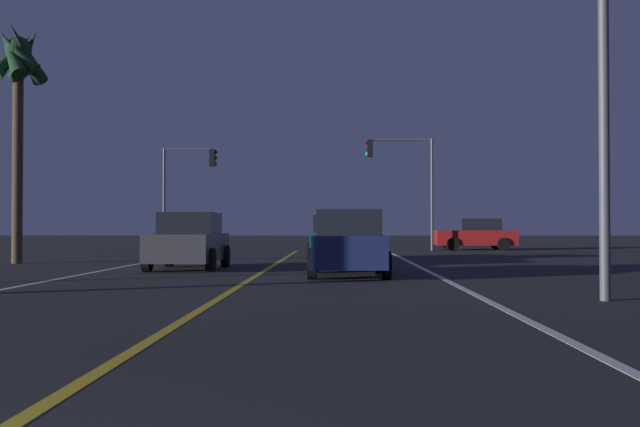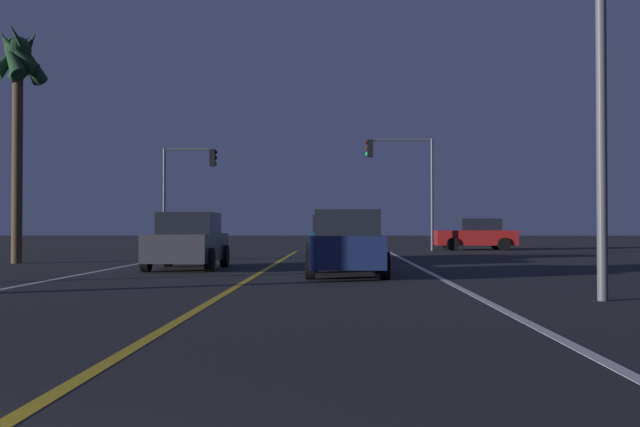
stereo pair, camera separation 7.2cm
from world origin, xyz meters
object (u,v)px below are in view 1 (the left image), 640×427
at_px(car_ahead_far, 335,238).
at_px(traffic_light_near_left, 189,175).
at_px(street_lamp_right_near, 578,33).
at_px(car_lead_same_lane, 348,244).
at_px(car_oncoming, 189,242).
at_px(traffic_light_near_right, 401,168).
at_px(car_crossing_side, 476,235).
at_px(palm_tree_left_mid, 18,73).

distance_m(car_ahead_far, traffic_light_near_left, 13.72).
bearing_deg(street_lamp_right_near, car_lead_same_lane, -58.24).
bearing_deg(car_oncoming, traffic_light_near_right, 154.94).
relative_size(car_oncoming, car_crossing_side, 1.00).
relative_size(car_oncoming, car_lead_same_lane, 1.00).
bearing_deg(palm_tree_left_mid, car_oncoming, -25.69).
bearing_deg(car_lead_same_lane, car_oncoming, 58.13).
bearing_deg(traffic_light_near_right, street_lamp_right_near, 91.89).
bearing_deg(car_lead_same_lane, traffic_light_near_left, 22.46).
relative_size(car_lead_same_lane, palm_tree_left_mid, 0.52).
relative_size(car_lead_same_lane, street_lamp_right_near, 0.59).
relative_size(traffic_light_near_right, street_lamp_right_near, 0.81).
distance_m(car_oncoming, traffic_light_near_right, 18.73).
distance_m(car_lead_same_lane, traffic_light_near_left, 21.45).
bearing_deg(car_ahead_far, palm_tree_left_mid, 103.27).
height_order(car_ahead_far, car_oncoming, same).
height_order(car_ahead_far, traffic_light_near_left, traffic_light_near_left).
distance_m(car_ahead_far, street_lamp_right_near, 16.08).
bearing_deg(street_lamp_right_near, traffic_light_near_right, -88.11).
relative_size(car_ahead_far, traffic_light_near_right, 0.73).
height_order(car_lead_same_lane, palm_tree_left_mid, palm_tree_left_mid).
xyz_separation_m(car_ahead_far, car_crossing_side, (7.61, 12.40, 0.00)).
xyz_separation_m(car_crossing_side, traffic_light_near_right, (-4.21, -1.53, 3.54)).
distance_m(car_ahead_far, car_lead_same_lane, 8.74).
relative_size(car_ahead_far, traffic_light_near_left, 0.80).
relative_size(traffic_light_near_right, palm_tree_left_mid, 0.71).
bearing_deg(car_ahead_far, traffic_light_near_left, 35.45).
xyz_separation_m(traffic_light_near_left, street_lamp_right_near, (12.00, -25.91, 0.63)).
xyz_separation_m(car_ahead_far, palm_tree_left_mid, (-11.01, -2.60, 5.78)).
relative_size(car_ahead_far, car_crossing_side, 1.00).
distance_m(car_lead_same_lane, palm_tree_left_mid, 14.15).
xyz_separation_m(car_lead_same_lane, palm_tree_left_mid, (-11.37, 6.14, 5.78)).
bearing_deg(car_ahead_far, car_lead_same_lane, -177.63).
height_order(car_crossing_side, street_lamp_right_near, street_lamp_right_near).
distance_m(car_crossing_side, traffic_light_near_right, 5.71).
xyz_separation_m(car_lead_same_lane, traffic_light_near_right, (3.04, 19.61, 3.54)).
height_order(car_oncoming, car_lead_same_lane, same).
bearing_deg(street_lamp_right_near, car_ahead_far, -74.18).
bearing_deg(car_crossing_side, street_lamp_right_near, 83.03).
bearing_deg(car_oncoming, car_lead_same_lane, 58.13).
relative_size(car_ahead_far, palm_tree_left_mid, 0.52).
height_order(car_ahead_far, traffic_light_near_right, traffic_light_near_right).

